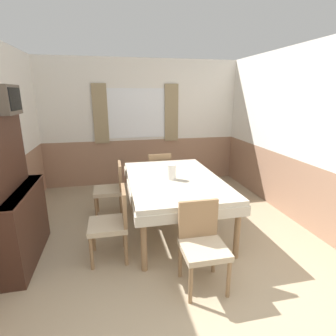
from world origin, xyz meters
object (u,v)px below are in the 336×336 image
Objects in this scene: chair_left_far at (112,187)px; dining_table at (174,185)px; sideboard at (9,205)px; tv at (1,100)px; vase at (172,172)px; chair_head_window at (159,173)px; chair_left_near at (113,221)px; chair_head_near at (202,241)px.

dining_table is at bearing -123.69° from chair_left_far.
tv is (0.03, 0.17, 1.14)m from sideboard.
tv reaches higher than chair_left_far.
sideboard reaches higher than dining_table.
vase is at bearing -132.48° from dining_table.
chair_head_window is 2.58m from sideboard.
sideboard is (-1.13, -0.97, 0.23)m from chair_left_far.
chair_left_far is at bearing -143.50° from chair_head_window.
chair_head_window is 1.08m from chair_left_far.
chair_left_near is 1.79m from tv.
tv reaches higher than chair_head_near.
sideboard is 3.98× the size of tv.
chair_head_window is at bearing 90.00° from dining_table.
chair_left_near and chair_head_window have the same top height.
vase is at bearing -57.25° from chair_left_near.
tv reaches higher than vase.
tv is 2.16m from vase.
sideboard is at bearing -22.44° from chair_head_near.
chair_head_near is (0.87, -0.64, 0.00)m from chair_left_near.
chair_head_near is at bearing -87.79° from vase.
vase is (-0.05, 1.17, 0.39)m from chair_head_near.
dining_table is 1.06m from chair_left_near.
chair_left_far is 2.00m from chair_head_near.
chair_head_window is at bearing 39.00° from sideboard.
chair_head_near is (0.87, -1.80, 0.00)m from chair_left_far.
chair_left_far is at bearing 40.82° from sideboard.
chair_head_near is (-0.00, -1.22, -0.18)m from dining_table.
chair_left_near is 0.51× the size of sideboard.
dining_table is 2.30× the size of chair_head_near.
vase reaches higher than chair_head_near.
chair_head_near is at bearing -154.25° from chair_left_far.
chair_head_window is 4.14× the size of vase.
sideboard is 1.15m from tv.
dining_table is at bearing 47.52° from vase.
sideboard is (-1.99, -1.61, 0.23)m from chair_head_window.
dining_table is 9.55× the size of vase.
sideboard is at bearing -101.39° from tv.
chair_left_far is (0.00, 1.16, 0.00)m from chair_left_near.
chair_left_near is 2.04× the size of tv.
chair_head_near is 2.59m from tv.
tv is at bearing 78.61° from sideboard.
tv is at bearing -173.43° from dining_table.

